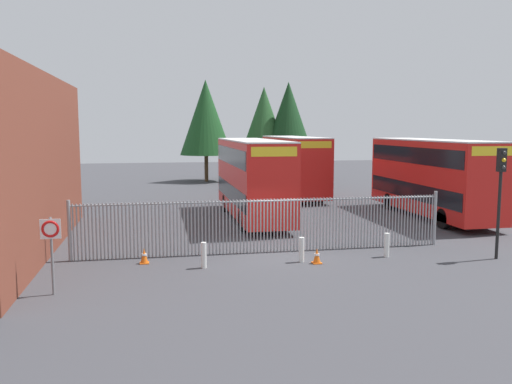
{
  "coord_description": "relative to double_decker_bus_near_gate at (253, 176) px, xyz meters",
  "views": [
    {
      "loc": [
        -4.74,
        -20.75,
        5.06
      ],
      "look_at": [
        0.0,
        4.0,
        2.0
      ],
      "focal_mm": 37.09,
      "sensor_mm": 36.0,
      "label": 1
    }
  ],
  "objects": [
    {
      "name": "tree_tall_back",
      "position": [
        4.97,
        20.89,
        3.06
      ],
      "size": [
        4.82,
        4.82,
        8.93
      ],
      "color": "#4C3823",
      "rests_on": "ground"
    },
    {
      "name": "tree_short_side",
      "position": [
        7.11,
        19.93,
        3.53
      ],
      "size": [
        4.72,
        4.72,
        9.34
      ],
      "color": "#4C3823",
      "rests_on": "ground"
    },
    {
      "name": "bollard_center_front",
      "position": [
        0.1,
        -9.71,
        -1.95
      ],
      "size": [
        0.2,
        0.2,
        0.95
      ],
      "primitive_type": "cylinder",
      "color": "silver",
      "rests_on": "ground"
    },
    {
      "name": "tree_mid_row",
      "position": [
        -0.5,
        21.49,
        3.61
      ],
      "size": [
        4.91,
        4.91,
        9.55
      ],
      "color": "#4C3823",
      "rests_on": "ground"
    },
    {
      "name": "double_decker_bus_behind_fence_right",
      "position": [
        4.82,
        9.26,
        0.0
      ],
      "size": [
        2.54,
        10.81,
        4.42
      ],
      "color": "red",
      "rests_on": "ground"
    },
    {
      "name": "speed_limit_sign_post",
      "position": [
        -8.41,
        -12.15,
        -0.65
      ],
      "size": [
        0.6,
        0.14,
        2.4
      ],
      "color": "slate",
      "rests_on": "ground"
    },
    {
      "name": "palisade_fence",
      "position": [
        -0.98,
        -7.87,
        -1.24
      ],
      "size": [
        15.28,
        0.14,
        2.35
      ],
      "color": "gray",
      "rests_on": "ground"
    },
    {
      "name": "traffic_cone_mid_forecourt",
      "position": [
        0.6,
        -10.02,
        -2.13
      ],
      "size": [
        0.34,
        0.34,
        0.59
      ],
      "color": "orange",
      "rests_on": "ground"
    },
    {
      "name": "bollard_near_right",
      "position": [
        3.62,
        -9.55,
        -1.95
      ],
      "size": [
        0.2,
        0.2,
        0.95
      ],
      "primitive_type": "cylinder",
      "color": "silver",
      "rests_on": "ground"
    },
    {
      "name": "double_decker_bus_near_gate",
      "position": [
        0.0,
        0.0,
        0.0
      ],
      "size": [
        2.54,
        10.81,
        4.42
      ],
      "color": "red",
      "rests_on": "ground"
    },
    {
      "name": "ground_plane",
      "position": [
        -0.54,
        0.13,
        -2.42
      ],
      "size": [
        100.0,
        100.0,
        0.0
      ],
      "primitive_type": "plane",
      "color": "#3D3D42"
    },
    {
      "name": "double_decker_bus_behind_fence_left",
      "position": [
        10.07,
        -1.26,
        0.0
      ],
      "size": [
        2.54,
        10.81,
        4.42
      ],
      "color": "red",
      "rests_on": "ground"
    },
    {
      "name": "traffic_cone_by_gate",
      "position": [
        -5.76,
        -8.81,
        -2.13
      ],
      "size": [
        0.34,
        0.34,
        0.59
      ],
      "color": "orange",
      "rests_on": "ground"
    },
    {
      "name": "bollard_near_left",
      "position": [
        -3.62,
        -9.87,
        -1.95
      ],
      "size": [
        0.2,
        0.2,
        0.95
      ],
      "primitive_type": "cylinder",
      "color": "silver",
      "rests_on": "ground"
    },
    {
      "name": "traffic_light_kerbside",
      "position": [
        7.68,
        -10.66,
        0.56
      ],
      "size": [
        0.28,
        0.33,
        4.3
      ],
      "color": "black",
      "rests_on": "ground"
    }
  ]
}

